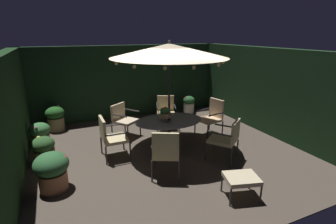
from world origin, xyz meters
TOP-DOWN VIEW (x-y plane):
  - ground_plane at (0.00, 0.00)m, footprint 6.86×6.51m
  - hedge_backdrop_rear at (0.00, 3.10)m, footprint 6.86×0.30m
  - hedge_backdrop_left at (-3.28, 0.00)m, footprint 0.30×6.51m
  - hedge_backdrop_right at (3.28, 0.00)m, footprint 0.30×6.51m
  - patio_dining_table at (0.18, 0.08)m, footprint 1.74×1.26m
  - patio_umbrella at (0.18, 0.08)m, footprint 2.78×2.78m
  - centerpiece_planter at (0.04, 0.01)m, footprint 0.29×0.29m
  - patio_chair_north at (1.08, -1.12)m, footprint 0.84×0.85m
  - patio_chair_northeast at (1.65, 0.36)m, footprint 0.70×0.67m
  - patio_chair_east at (0.71, 1.48)m, footprint 0.75×0.78m
  - patio_chair_southeast at (-0.70, 1.28)m, footprint 0.83×0.82m
  - patio_chair_south at (-1.32, 0.09)m, footprint 0.59×0.66m
  - patio_chair_southwest at (-0.50, -1.26)m, footprint 0.76×0.77m
  - ottoman_footrest at (0.45, -2.40)m, footprint 0.68×0.61m
  - potted_plant_left_near at (2.06, 2.47)m, footprint 0.42×0.42m
  - potted_plant_back_right at (0.99, 2.45)m, footprint 0.41×0.41m
  - potted_plant_back_left at (-2.85, 1.48)m, footprint 0.52×0.52m
  - potted_plant_left_far at (-2.75, 0.44)m, footprint 0.49×0.49m
  - potted_plant_right_near at (-2.59, -0.76)m, footprint 0.63×0.63m
  - potted_plant_right_far at (-2.44, 2.53)m, footprint 0.54×0.54m

SIDE VIEW (x-z plane):
  - ground_plane at x=0.00m, z-range -0.02..0.00m
  - potted_plant_left_far at x=-2.75m, z-range 0.01..0.65m
  - potted_plant_left_near at x=2.06m, z-range 0.02..0.65m
  - potted_plant_back_right at x=0.99m, z-range 0.02..0.64m
  - potted_plant_back_left at x=-2.85m, z-range 0.02..0.65m
  - ottoman_footrest at x=0.45m, z-range 0.16..0.57m
  - potted_plant_right_far at x=-2.44m, z-range 0.03..0.77m
  - potted_plant_right_near at x=-2.59m, z-range 0.03..0.78m
  - patio_chair_east at x=0.71m, z-range 0.06..1.02m
  - patio_chair_southeast at x=-0.70m, z-range 0.09..1.01m
  - patio_chair_north at x=1.08m, z-range 0.08..1.06m
  - patio_chair_south at x=-1.32m, z-range 0.07..1.07m
  - patio_chair_northeast at x=1.65m, z-range 0.06..1.09m
  - patio_chair_southwest at x=-0.50m, z-range 0.08..1.12m
  - patio_dining_table at x=0.18m, z-range 0.24..0.97m
  - centerpiece_planter at x=0.04m, z-range 0.75..1.13m
  - hedge_backdrop_rear at x=0.00m, z-range 0.00..2.44m
  - hedge_backdrop_left at x=-3.28m, z-range 0.00..2.44m
  - hedge_backdrop_right at x=3.28m, z-range 0.00..2.44m
  - patio_umbrella at x=0.18m, z-range 1.10..3.77m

